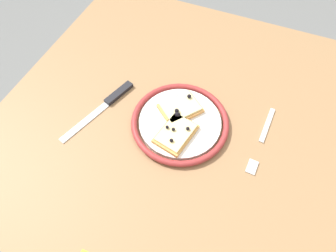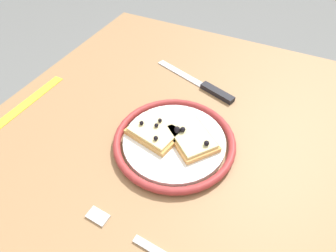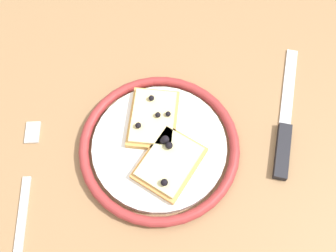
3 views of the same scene
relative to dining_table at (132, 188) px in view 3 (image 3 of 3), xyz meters
name	(u,v)px [view 3 (image 3 of 3)]	position (x,y,z in m)	size (l,w,h in m)	color
ground_plane	(149,242)	(0.00, 0.00, -0.65)	(6.00, 6.00, 0.00)	slate
dining_table	(132,188)	(0.00, 0.00, 0.00)	(1.04, 0.89, 0.74)	#936D47
plate	(159,146)	(0.05, 0.03, 0.10)	(0.25, 0.25, 0.02)	white
pizza_slice_near	(169,162)	(0.06, 0.00, 0.11)	(0.12, 0.12, 0.03)	tan
pizza_slice_far	(153,118)	(0.05, 0.07, 0.11)	(0.09, 0.11, 0.03)	tan
knife	(284,132)	(0.25, 0.04, 0.09)	(0.09, 0.23, 0.01)	silver
fork	(27,181)	(-0.15, 0.00, 0.09)	(0.03, 0.20, 0.00)	silver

